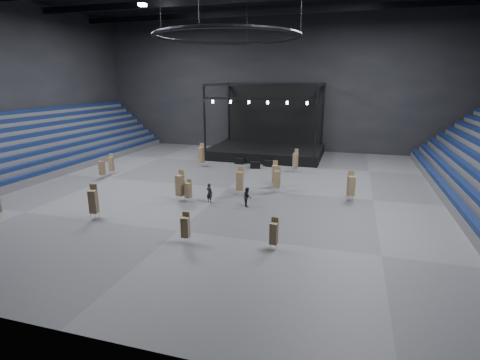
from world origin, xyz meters
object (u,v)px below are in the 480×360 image
(chair_stack_6, at_px, (274,233))
(chair_stack_3, at_px, (185,227))
(flight_case_mid, at_px, (255,165))
(stage, at_px, (268,144))
(chair_stack_13, at_px, (240,180))
(crew_member, at_px, (247,197))
(chair_stack_12, at_px, (295,160))
(flight_case_right, at_px, (268,163))
(chair_stack_2, at_px, (180,185))
(chair_stack_5, at_px, (201,154))
(chair_stack_10, at_px, (275,174))
(chair_stack_8, at_px, (93,201))
(chair_stack_1, at_px, (188,190))
(man_center, at_px, (209,193))
(chair_stack_7, at_px, (351,185))
(chair_stack_9, at_px, (102,167))
(chair_stack_11, at_px, (111,164))
(flight_case_left, at_px, (239,161))
(chair_stack_4, at_px, (277,179))

(chair_stack_6, bearing_deg, chair_stack_3, -169.42)
(flight_case_mid, bearing_deg, chair_stack_6, -72.70)
(stage, bearing_deg, chair_stack_13, -84.92)
(chair_stack_13, relative_size, crew_member, 1.61)
(chair_stack_6, distance_m, chair_stack_12, 19.45)
(flight_case_right, xyz_separation_m, crew_member, (1.48, -14.12, 0.42))
(chair_stack_2, bearing_deg, chair_stack_12, 78.08)
(chair_stack_2, height_order, chair_stack_5, chair_stack_5)
(chair_stack_5, bearing_deg, chair_stack_10, -22.20)
(crew_member, bearing_deg, chair_stack_2, 72.04)
(flight_case_right, xyz_separation_m, chair_stack_8, (-8.18, -19.82, 0.96))
(chair_stack_1, height_order, chair_stack_6, chair_stack_6)
(chair_stack_5, bearing_deg, man_center, -55.05)
(chair_stack_7, bearing_deg, chair_stack_1, 179.37)
(chair_stack_1, distance_m, chair_stack_2, 0.81)
(chair_stack_2, xyz_separation_m, chair_stack_13, (4.16, 2.92, -0.06))
(stage, xyz_separation_m, chair_stack_7, (10.66, -16.87, -0.16))
(chair_stack_2, xyz_separation_m, chair_stack_5, (-3.22, 12.31, 0.03))
(chair_stack_8, height_order, chair_stack_9, chair_stack_8)
(chair_stack_3, bearing_deg, chair_stack_11, 132.04)
(man_center, bearing_deg, chair_stack_8, 60.25)
(stage, height_order, man_center, stage)
(flight_case_mid, distance_m, chair_stack_11, 15.36)
(flight_case_right, distance_m, crew_member, 14.20)
(stage, bearing_deg, chair_stack_7, -57.71)
(chair_stack_6, distance_m, chair_stack_8, 13.27)
(man_center, xyz_separation_m, crew_member, (3.16, -0.01, -0.03))
(chair_stack_11, bearing_deg, chair_stack_2, -39.78)
(chair_stack_10, relative_size, man_center, 1.55)
(chair_stack_11, height_order, chair_stack_12, chair_stack_12)
(chair_stack_6, xyz_separation_m, chair_stack_11, (-19.84, 12.87, 0.10))
(chair_stack_6, relative_size, chair_stack_11, 0.89)
(stage, bearing_deg, chair_stack_6, -76.69)
(flight_case_left, distance_m, chair_stack_5, 4.62)
(chair_stack_12, bearing_deg, chair_stack_11, -139.35)
(chair_stack_5, bearing_deg, chair_stack_4, -26.74)
(chair_stack_5, xyz_separation_m, chair_stack_13, (7.38, -9.39, -0.09))
(chair_stack_4, height_order, chair_stack_10, chair_stack_10)
(chair_stack_2, xyz_separation_m, chair_stack_6, (9.10, -6.76, -0.32))
(flight_case_mid, xyz_separation_m, flight_case_right, (1.15, 1.35, -0.03))
(stage, bearing_deg, chair_stack_10, -74.95)
(flight_case_left, height_order, chair_stack_4, chair_stack_4)
(chair_stack_10, distance_m, chair_stack_11, 17.25)
(flight_case_mid, xyz_separation_m, chair_stack_11, (-13.68, -6.95, 0.76))
(flight_case_mid, height_order, chair_stack_2, chair_stack_2)
(chair_stack_9, relative_size, chair_stack_12, 0.84)
(chair_stack_5, distance_m, crew_member, 14.90)
(chair_stack_11, distance_m, chair_stack_12, 19.32)
(flight_case_left, height_order, chair_stack_12, chair_stack_12)
(chair_stack_9, bearing_deg, man_center, 1.68)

